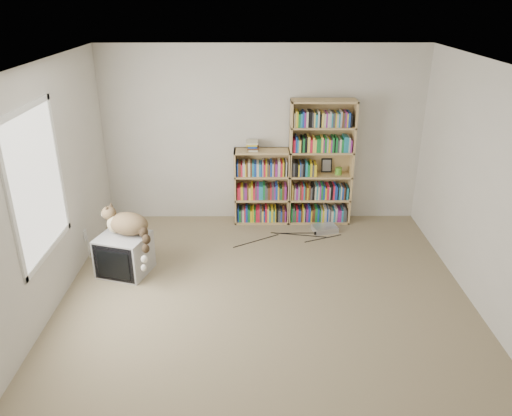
{
  "coord_description": "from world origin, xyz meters",
  "views": [
    {
      "loc": [
        -0.13,
        -4.35,
        3.12
      ],
      "look_at": [
        -0.1,
        1.0,
        0.79
      ],
      "focal_mm": 35.0,
      "sensor_mm": 36.0,
      "label": 1
    }
  ],
  "objects_px": {
    "crt_tv": "(125,254)",
    "bookcase_short": "(262,189)",
    "dvd_player": "(325,229)",
    "bookcase_tall": "(320,166)",
    "cat": "(130,228)"
  },
  "relations": [
    {
      "from": "crt_tv",
      "to": "bookcase_short",
      "type": "distance_m",
      "value": 2.23
    },
    {
      "from": "dvd_player",
      "to": "bookcase_tall",
      "type": "bearing_deg",
      "value": 85.13
    },
    {
      "from": "crt_tv",
      "to": "dvd_player",
      "type": "relative_size",
      "value": 2.03
    },
    {
      "from": "bookcase_short",
      "to": "dvd_player",
      "type": "xyz_separation_m",
      "value": [
        0.89,
        -0.37,
        -0.46
      ]
    },
    {
      "from": "crt_tv",
      "to": "dvd_player",
      "type": "distance_m",
      "value": 2.78
    },
    {
      "from": "cat",
      "to": "dvd_player",
      "type": "bearing_deg",
      "value": 39.23
    },
    {
      "from": "crt_tv",
      "to": "bookcase_tall",
      "type": "distance_m",
      "value": 2.96
    },
    {
      "from": "bookcase_tall",
      "to": "bookcase_short",
      "type": "bearing_deg",
      "value": -179.99
    },
    {
      "from": "bookcase_tall",
      "to": "bookcase_short",
      "type": "height_order",
      "value": "bookcase_tall"
    },
    {
      "from": "bookcase_tall",
      "to": "bookcase_short",
      "type": "relative_size",
      "value": 1.65
    },
    {
      "from": "crt_tv",
      "to": "cat",
      "type": "distance_m",
      "value": 0.36
    },
    {
      "from": "bookcase_short",
      "to": "bookcase_tall",
      "type": "bearing_deg",
      "value": 0.01
    },
    {
      "from": "crt_tv",
      "to": "dvd_player",
      "type": "bearing_deg",
      "value": 39.63
    },
    {
      "from": "cat",
      "to": "bookcase_short",
      "type": "height_order",
      "value": "bookcase_short"
    },
    {
      "from": "dvd_player",
      "to": "cat",
      "type": "bearing_deg",
      "value": -169.41
    }
  ]
}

